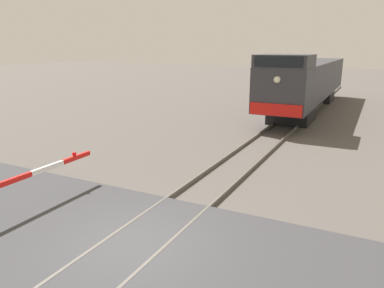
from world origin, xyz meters
name	(u,v)px	position (x,y,z in m)	size (l,w,h in m)	color
ground_plane	(133,249)	(0.00, 0.00, 0.00)	(160.00, 160.00, 0.00)	#514C47
rail_track_left	(109,240)	(-0.72, 0.00, 0.07)	(0.08, 80.00, 0.15)	#59544C
rail_track_right	(159,254)	(0.72, 0.00, 0.07)	(0.08, 80.00, 0.15)	#59544C
road_surface	(133,247)	(0.00, 0.00, 0.07)	(36.00, 5.48, 0.14)	#38383A
locomotive	(308,81)	(0.00, 21.85, 2.16)	(2.93, 18.83, 4.21)	black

